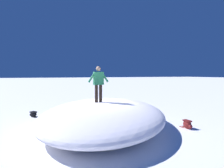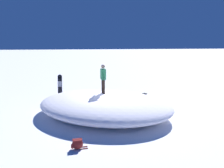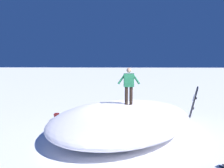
% 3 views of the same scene
% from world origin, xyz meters
% --- Properties ---
extents(ground, '(240.00, 240.00, 0.00)m').
position_xyz_m(ground, '(0.00, 0.00, 0.00)').
color(ground, white).
extents(snow_mound, '(8.97, 8.24, 1.17)m').
position_xyz_m(snow_mound, '(-0.20, -0.09, 0.59)').
color(snow_mound, white).
rests_on(snow_mound, ground).
extents(snowboarder_standing, '(0.26, 0.98, 1.58)m').
position_xyz_m(snowboarder_standing, '(-0.21, 0.16, 2.07)').
color(snowboarder_standing, black).
rests_on(snowboarder_standing, snow_mound).
extents(backpack_near, '(0.61, 0.54, 0.31)m').
position_xyz_m(backpack_near, '(3.14, 2.98, 0.16)').
color(backpack_near, black).
rests_on(backpack_near, ground).
extents(backpack_far, '(0.63, 0.28, 0.38)m').
position_xyz_m(backpack_far, '(-1.69, -3.47, 0.20)').
color(backpack_far, maroon).
rests_on(backpack_far, ground).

